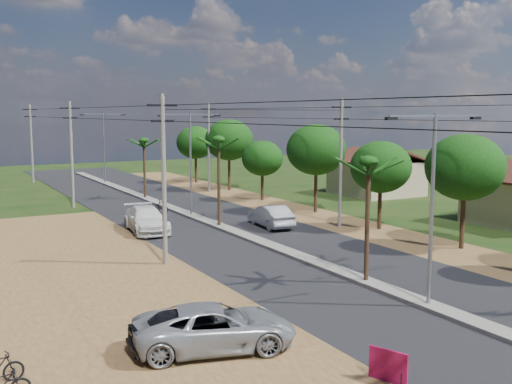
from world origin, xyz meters
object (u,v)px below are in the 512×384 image
(roadside_sign, at_px, (388,366))
(car_white_far, at_px, (146,220))
(car_parked_dark, at_px, (193,329))
(car_silver_mid, at_px, (271,216))
(car_parked_silver, at_px, (215,328))

(roadside_sign, bearing_deg, car_white_far, 64.90)
(car_parked_dark, height_order, roadside_sign, car_parked_dark)
(car_silver_mid, relative_size, car_parked_dark, 1.09)
(car_white_far, xyz_separation_m, car_parked_silver, (-4.63, -20.69, -0.06))
(car_silver_mid, distance_m, car_parked_dark, 22.25)
(car_silver_mid, height_order, roadside_sign, car_silver_mid)
(car_silver_mid, height_order, car_parked_dark, car_silver_mid)
(car_silver_mid, relative_size, roadside_sign, 4.03)
(car_white_far, distance_m, car_parked_dark, 20.99)
(car_parked_silver, distance_m, roadside_sign, 5.90)
(car_white_far, height_order, roadside_sign, car_white_far)
(car_parked_dark, bearing_deg, car_silver_mid, -35.61)
(car_silver_mid, bearing_deg, car_parked_dark, 58.67)
(car_parked_silver, height_order, car_parked_dark, car_parked_silver)
(car_silver_mid, distance_m, car_parked_silver, 22.17)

